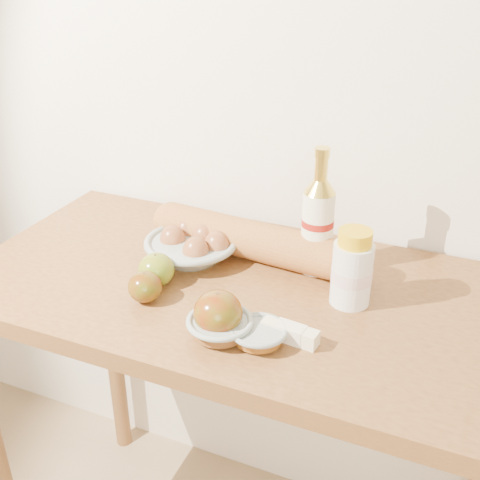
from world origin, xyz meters
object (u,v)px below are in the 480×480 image
at_px(table, 245,334).
at_px(egg_bowl, 193,246).
at_px(cream_bottle, 352,270).
at_px(baguette, 254,241).
at_px(bourbon_bottle, 318,223).

bearing_deg(table, egg_bowl, 157.78).
height_order(table, cream_bottle, cream_bottle).
xyz_separation_m(egg_bowl, baguette, (0.13, 0.05, 0.01)).
distance_m(egg_bowl, baguette, 0.14).
bearing_deg(bourbon_bottle, baguette, -172.26).
height_order(bourbon_bottle, cream_bottle, bourbon_bottle).
relative_size(table, baguette, 2.26).
bearing_deg(baguette, egg_bowl, -152.60).
xyz_separation_m(cream_bottle, baguette, (-0.24, 0.09, -0.03)).
distance_m(cream_bottle, baguette, 0.26).
xyz_separation_m(bourbon_bottle, egg_bowl, (-0.27, -0.06, -0.08)).
bearing_deg(table, bourbon_bottle, 46.42).
bearing_deg(baguette, bourbon_bottle, 6.30).
height_order(egg_bowl, baguette, baguette).
relative_size(egg_bowl, baguette, 0.51).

